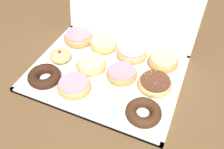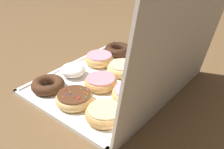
{
  "view_description": "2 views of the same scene",
  "coord_description": "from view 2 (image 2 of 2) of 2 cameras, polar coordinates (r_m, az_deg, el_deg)",
  "views": [
    {
      "loc": [
        0.26,
        -0.54,
        0.61
      ],
      "look_at": [
        0.04,
        -0.04,
        0.06
      ],
      "focal_mm": 37.4,
      "sensor_mm": 36.0,
      "label": 1
    },
    {
      "loc": [
        0.59,
        0.48,
        0.47
      ],
      "look_at": [
        0.03,
        0.02,
        0.05
      ],
      "focal_mm": 40.21,
      "sensor_mm": 36.0,
      "label": 2
    }
  ],
  "objects": [
    {
      "name": "glazed_ring_donut_9",
      "position": [
        0.87,
        9.28,
        -1.0
      ],
      "size": [
        0.11,
        0.11,
        0.04
      ],
      "color": "tan",
      "rests_on": "donut_box"
    },
    {
      "name": "pink_frosted_donut_10",
      "position": [
        0.78,
        4.38,
        -4.38
      ],
      "size": [
        0.12,
        0.12,
        0.04
      ],
      "color": "tan",
      "rests_on": "donut_box"
    },
    {
      "name": "sprinkle_donut_7",
      "position": [
        0.77,
        -8.44,
        -5.43
      ],
      "size": [
        0.12,
        0.12,
        0.04
      ],
      "color": "#E5B770",
      "rests_on": "donut_box"
    },
    {
      "name": "powdered_filled_donut_2",
      "position": [
        0.92,
        -8.85,
        1.03
      ],
      "size": [
        0.09,
        0.09,
        0.04
      ],
      "color": "white",
      "rests_on": "donut_box"
    },
    {
      "name": "pink_frosted_donut_1",
      "position": [
        0.99,
        -2.91,
        3.58
      ],
      "size": [
        0.11,
        0.11,
        0.04
      ],
      "color": "tan",
      "rests_on": "donut_box"
    },
    {
      "name": "jelly_filled_donut_4",
      "position": [
        1.02,
        6.49,
        4.17
      ],
      "size": [
        0.08,
        0.08,
        0.04
      ],
      "color": "#E5B770",
      "rests_on": "donut_box"
    },
    {
      "name": "chocolate_cake_ring_donut_0",
      "position": [
        1.08,
        1.34,
        5.67
      ],
      "size": [
        0.11,
        0.11,
        0.04
      ],
      "color": "#381E11",
      "rests_on": "donut_box"
    },
    {
      "name": "pink_frosted_donut_8",
      "position": [
        0.96,
        12.75,
        1.87
      ],
      "size": [
        0.12,
        0.12,
        0.04
      ],
      "color": "tan",
      "rests_on": "donut_box"
    },
    {
      "name": "glazed_ring_donut_5",
      "position": [
        0.92,
        2.24,
        1.45
      ],
      "size": [
        0.11,
        0.11,
        0.04
      ],
      "color": "#E5B770",
      "rests_on": "donut_box"
    },
    {
      "name": "box_lid_open",
      "position": [
        0.7,
        15.54,
        5.38
      ],
      "size": [
        0.53,
        0.07,
        0.39
      ],
      "primitive_type": "cube",
      "rotation": [
        1.42,
        0.0,
        0.0
      ],
      "color": "white",
      "rests_on": "ground"
    },
    {
      "name": "glazed_ring_donut_11",
      "position": [
        0.7,
        -1.63,
        -8.84
      ],
      "size": [
        0.11,
        0.11,
        0.04
      ],
      "color": "tan",
      "rests_on": "donut_box"
    },
    {
      "name": "donut_box",
      "position": [
        0.89,
        0.06,
        -1.4
      ],
      "size": [
        0.53,
        0.41,
        0.01
      ],
      "color": "white",
      "rests_on": "ground"
    },
    {
      "name": "chocolate_cake_ring_donut_3",
      "position": [
        0.86,
        -14.35,
        -2.26
      ],
      "size": [
        0.11,
        0.11,
        0.03
      ],
      "color": "#472816",
      "rests_on": "donut_box"
    },
    {
      "name": "pink_frosted_donut_6",
      "position": [
        0.85,
        -2.78,
        -1.62
      ],
      "size": [
        0.11,
        0.11,
        0.04
      ],
      "color": "tan",
      "rests_on": "donut_box"
    },
    {
      "name": "ground_plane",
      "position": [
        0.9,
        0.06,
        -1.69
      ],
      "size": [
        3.0,
        3.0,
        0.0
      ],
      "primitive_type": "plane",
      "color": "brown"
    }
  ]
}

